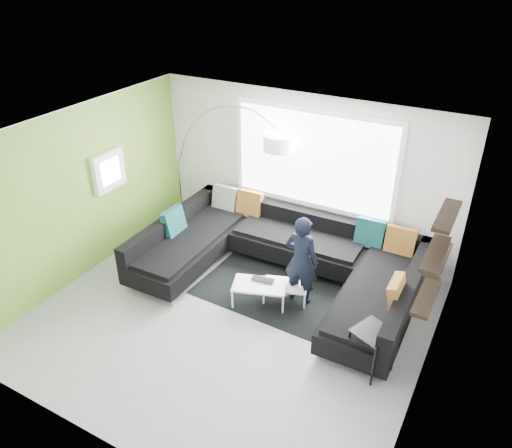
{
  "coord_description": "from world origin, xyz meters",
  "views": [
    {
      "loc": [
        3.14,
        -4.9,
        4.91
      ],
      "look_at": [
        -0.06,
        0.9,
        1.15
      ],
      "focal_mm": 35.0,
      "sensor_mm": 36.0,
      "label": 1
    }
  ],
  "objects_px": {
    "coffee_table": "(273,292)",
    "person": "(301,260)",
    "arc_lamp": "(178,163)",
    "laptop": "(262,282)",
    "sectional_sofa": "(278,264)",
    "side_table": "(371,350)"
  },
  "relations": [
    {
      "from": "side_table",
      "to": "laptop",
      "type": "bearing_deg",
      "value": 163.03
    },
    {
      "from": "arc_lamp",
      "to": "side_table",
      "type": "distance_m",
      "value": 5.08
    },
    {
      "from": "sectional_sofa",
      "to": "side_table",
      "type": "relative_size",
      "value": 6.9
    },
    {
      "from": "coffee_table",
      "to": "person",
      "type": "height_order",
      "value": "person"
    },
    {
      "from": "coffee_table",
      "to": "side_table",
      "type": "relative_size",
      "value": 1.67
    },
    {
      "from": "sectional_sofa",
      "to": "person",
      "type": "relative_size",
      "value": 2.97
    },
    {
      "from": "sectional_sofa",
      "to": "coffee_table",
      "type": "distance_m",
      "value": 0.49
    },
    {
      "from": "coffee_table",
      "to": "person",
      "type": "xyz_separation_m",
      "value": [
        0.35,
        0.25,
        0.56
      ]
    },
    {
      "from": "sectional_sofa",
      "to": "side_table",
      "type": "height_order",
      "value": "sectional_sofa"
    },
    {
      "from": "side_table",
      "to": "person",
      "type": "xyz_separation_m",
      "value": [
        -1.41,
        0.9,
        0.42
      ]
    },
    {
      "from": "sectional_sofa",
      "to": "arc_lamp",
      "type": "bearing_deg",
      "value": 158.0
    },
    {
      "from": "coffee_table",
      "to": "side_table",
      "type": "distance_m",
      "value": 1.88
    },
    {
      "from": "sectional_sofa",
      "to": "side_table",
      "type": "xyz_separation_m",
      "value": [
        1.89,
        -1.06,
        -0.1
      ]
    },
    {
      "from": "coffee_table",
      "to": "person",
      "type": "distance_m",
      "value": 0.71
    },
    {
      "from": "side_table",
      "to": "arc_lamp",
      "type": "bearing_deg",
      "value": 155.32
    },
    {
      "from": "side_table",
      "to": "laptop",
      "type": "height_order",
      "value": "side_table"
    },
    {
      "from": "side_table",
      "to": "laptop",
      "type": "xyz_separation_m",
      "value": [
        -1.92,
        0.58,
        0.04
      ]
    },
    {
      "from": "sectional_sofa",
      "to": "coffee_table",
      "type": "relative_size",
      "value": 4.14
    },
    {
      "from": "sectional_sofa",
      "to": "laptop",
      "type": "height_order",
      "value": "sectional_sofa"
    },
    {
      "from": "arc_lamp",
      "to": "laptop",
      "type": "bearing_deg",
      "value": -31.85
    },
    {
      "from": "coffee_table",
      "to": "arc_lamp",
      "type": "bearing_deg",
      "value": 133.44
    },
    {
      "from": "person",
      "to": "laptop",
      "type": "relative_size",
      "value": 3.78
    }
  ]
}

